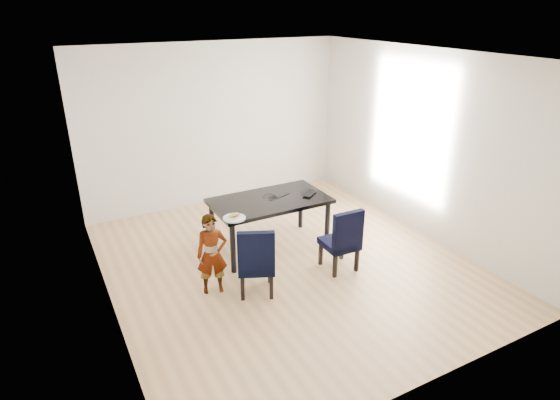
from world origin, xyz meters
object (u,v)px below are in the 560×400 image
dining_table (270,224)px  laptop (307,193)px  plate (234,218)px  chair_left (256,259)px  child (212,254)px  chair_right (339,238)px

dining_table → laptop: 0.68m
dining_table → plate: 0.85m
chair_left → child: child is taller
chair_right → laptop: 0.91m
child → plate: size_ratio=3.52×
plate → chair_left: bearing=-86.5°
chair_left → child: (-0.46, 0.25, 0.06)m
chair_left → laptop: size_ratio=2.99×
child → laptop: size_ratio=3.38×
dining_table → plate: (-0.68, -0.35, 0.38)m
laptop → chair_left: bearing=-1.1°
chair_right → plate: (-1.22, 0.57, 0.32)m
laptop → chair_right: bearing=53.0°
chair_left → laptop: (1.20, 0.83, 0.32)m
chair_left → laptop: 1.50m
dining_table → chair_right: chair_right is taller
chair_left → chair_right: (1.19, -0.02, -0.01)m
chair_left → plate: size_ratio=3.11×
plate → laptop: bearing=12.9°
chair_right → chair_left: bearing=-179.3°
dining_table → chair_right: (0.54, -0.92, 0.06)m
plate → laptop: size_ratio=0.96×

